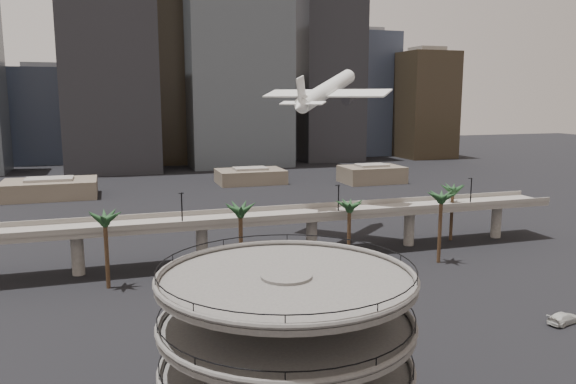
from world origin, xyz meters
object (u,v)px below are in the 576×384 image
object	(u,v)px
car_a	(266,340)
airborne_jet	(327,91)
car_c	(564,318)
parking_ramp	(286,346)
car_b	(378,319)
overpass	(258,222)

from	to	relation	value
car_a	airborne_jet	bearing A→B (deg)	-17.10
car_a	car_c	distance (m)	41.80
parking_ramp	car_a	bearing A→B (deg)	79.45
airborne_jet	car_b	distance (m)	58.55
airborne_jet	overpass	bearing A→B (deg)	167.06
car_a	car_b	distance (m)	16.79
car_c	parking_ramp	bearing A→B (deg)	94.99
overpass	car_c	bearing A→B (deg)	-53.60
airborne_jet	car_b	xyz separation A→B (m)	(-10.96, -47.96, -31.75)
car_a	car_c	world-z (taller)	car_c
car_a	car_c	size ratio (longest dim) A/B	0.84
parking_ramp	car_b	size ratio (longest dim) A/B	4.92
airborne_jet	car_a	size ratio (longest dim) A/B	5.55
car_b	parking_ramp	bearing A→B (deg)	109.05
airborne_jet	car_b	size ratio (longest dim) A/B	5.58
airborne_jet	car_b	bearing A→B (deg)	-148.17
overpass	car_b	size ratio (longest dim) A/B	28.82
parking_ramp	car_b	distance (m)	32.04
overpass	car_c	size ratio (longest dim) A/B	24.00
overpass	car_a	size ratio (longest dim) A/B	28.65
parking_ramp	overpass	world-z (taller)	parking_ramp
overpass	car_a	distance (m)	39.67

